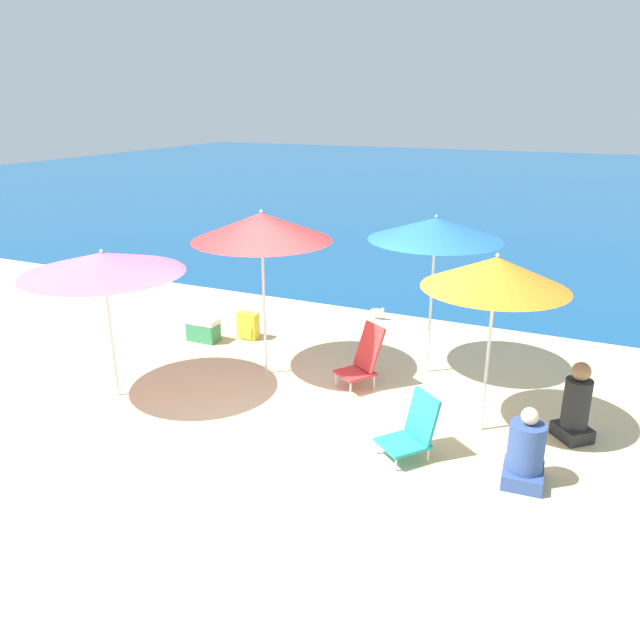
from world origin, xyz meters
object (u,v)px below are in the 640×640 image
beach_umbrella_pink (103,263)px  seagull (377,312)px  person_seated_far (525,453)px  cooler_box (203,330)px  beach_chair_teal (413,430)px  person_seated_near (576,407)px  beach_umbrella_blue (436,229)px  beach_umbrella_red (262,227)px  backpack_yellow (248,326)px  beach_chair_red (363,358)px  beach_umbrella_orange (496,273)px

beach_umbrella_pink → seagull: bearing=63.7°
person_seated_far → cooler_box: 5.57m
beach_chair_teal → person_seated_near: bearing=74.2°
beach_umbrella_blue → beach_umbrella_red: beach_umbrella_red is taller
backpack_yellow → cooler_box: 0.72m
beach_umbrella_red → seagull: 3.50m
beach_umbrella_pink → person_seated_near: (5.51, 1.29, -1.38)m
beach_umbrella_pink → beach_chair_red: bearing=29.1°
person_seated_far → beach_umbrella_blue: bearing=121.5°
beach_chair_teal → backpack_yellow: size_ratio=1.65×
beach_umbrella_blue → backpack_yellow: bearing=178.4°
beach_umbrella_orange → backpack_yellow: (-4.02, 1.44, -1.70)m
beach_umbrella_blue → beach_umbrella_red: 2.29m
beach_umbrella_red → backpack_yellow: 2.37m
cooler_box → seagull: size_ratio=1.89×
beach_umbrella_orange → person_seated_far: beach_umbrella_orange is taller
person_seated_near → cooler_box: 5.67m
beach_umbrella_pink → beach_chair_red: size_ratio=2.32×
beach_umbrella_blue → beach_umbrella_red: size_ratio=0.97×
beach_umbrella_blue → beach_umbrella_pink: beach_umbrella_blue is taller
beach_umbrella_blue → beach_chair_teal: (0.44, -2.24, -1.74)m
person_seated_far → beach_chair_teal: bearing=174.9°
beach_umbrella_red → beach_chair_red: bearing=6.6°
beach_chair_red → backpack_yellow: (-2.33, 0.92, -0.20)m
beach_chair_teal → seagull: 4.47m
beach_umbrella_red → person_seated_far: size_ratio=2.77×
beach_umbrella_orange → person_seated_far: (0.59, -0.91, -1.57)m
beach_chair_teal → person_seated_near: size_ratio=0.75×
beach_umbrella_red → beach_umbrella_pink: beach_umbrella_red is taller
cooler_box → backpack_yellow: bearing=32.9°
seagull → beach_umbrella_pink: bearing=-116.3°
beach_umbrella_red → beach_chair_red: beach_umbrella_red is taller
person_seated_far → seagull: (-3.01, 4.09, -0.19)m
beach_umbrella_pink → person_seated_near: size_ratio=2.11×
beach_chair_red → seagull: 2.78m
beach_umbrella_blue → beach_chair_red: (-0.66, -0.84, -1.65)m
backpack_yellow → seagull: size_ratio=1.60×
beach_umbrella_red → person_seated_near: (4.07, -0.13, -1.69)m
cooler_box → beach_chair_red: bearing=-10.3°
beach_chair_red → person_seated_near: bearing=27.1°
beach_chair_teal → backpack_yellow: beach_chair_teal is taller
beach_umbrella_red → person_seated_far: 4.27m
person_seated_near → seagull: 4.52m
cooler_box → beach_umbrella_blue: bearing=4.8°
beach_umbrella_red → seagull: (0.66, 2.83, -1.96)m
beach_chair_red → beach_umbrella_orange: bearing=16.3°
beach_umbrella_pink → backpack_yellow: beach_umbrella_pink is taller
beach_umbrella_orange → beach_umbrella_red: bearing=173.4°
beach_umbrella_orange → beach_chair_teal: bearing=-123.4°
beach_umbrella_orange → backpack_yellow: beach_umbrella_orange is taller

